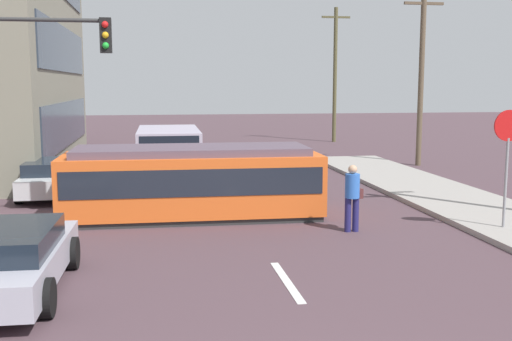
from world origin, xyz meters
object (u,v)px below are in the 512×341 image
Objects in this scene: pedestrian_crossing at (352,194)px; utility_pole_mid at (421,75)px; parked_sedan_far at (54,177)px; stop_sign at (508,144)px; traffic_light_mast at (35,79)px; utility_pole_far at (335,73)px; parked_sedan_mid at (4,259)px; streetcar_tram at (192,181)px; city_bus at (168,147)px.

pedestrian_crossing is 13.86m from utility_pole_mid.
stop_sign is at bearing -31.13° from parked_sedan_far.
traffic_light_mast is 0.64× the size of utility_pole_far.
utility_pole_far is (13.95, 26.70, 3.73)m from parked_sedan_mid.
parked_sedan_far is 13.75m from stop_sign.
streetcar_tram is 9.24m from city_bus.
pedestrian_crossing is 8.21m from traffic_light_mast.
utility_pole_mid is (10.74, 9.21, 3.03)m from streetcar_tram.
parked_sedan_mid and parked_sedan_far have the same top height.
city_bus is at bearing 53.76° from parked_sedan_far.
parked_sedan_far is 5.93m from traffic_light_mast.
stop_sign is at bearing -96.84° from utility_pole_far.
streetcar_tram is 14.47m from utility_pole_mid.
utility_pole_far is (6.53, 23.32, 3.41)m from pedestrian_crossing.
utility_pole_far reaches higher than parked_sedan_far.
pedestrian_crossing reaches higher than parked_sedan_mid.
pedestrian_crossing reaches higher than parked_sedan_far.
utility_pole_mid reaches higher than city_bus.
pedestrian_crossing is at bearing -32.13° from streetcar_tram.
parked_sedan_mid is at bearing -102.16° from city_bus.
pedestrian_crossing is at bearing -70.16° from city_bus.
city_bus is 0.65× the size of utility_pole_far.
parked_sedan_mid is 0.57× the size of utility_pole_mid.
parked_sedan_far is 1.48× the size of stop_sign.
city_bus is at bearing 109.84° from pedestrian_crossing.
streetcar_tram is 1.31× the size of traffic_light_mast.
pedestrian_crossing is 8.16m from parked_sedan_mid.
pedestrian_crossing is 0.31× the size of traffic_light_mast.
streetcar_tram is at bearing -116.24° from utility_pole_far.
stop_sign is 0.35× the size of utility_pole_far.
stop_sign reaches higher than pedestrian_crossing.
parked_sedan_far is at bearing 141.76° from pedestrian_crossing.
parked_sedan_mid is 9.75m from parked_sedan_far.
streetcar_tram reaches higher than pedestrian_crossing.
city_bus is 12.34m from pedestrian_crossing.
traffic_light_mast is at bearing -122.71° from utility_pole_far.
city_bus is (-0.40, 9.23, 0.02)m from streetcar_tram.
pedestrian_crossing is at bearing 168.80° from stop_sign.
utility_pole_mid reaches higher than parked_sedan_mid.
utility_pole_far reaches higher than streetcar_tram.
traffic_light_mast is at bearing -108.33° from city_bus.
parked_sedan_mid is 30.36m from utility_pole_far.
stop_sign is at bearing -57.56° from city_bus.
utility_pole_mid is (3.30, 12.31, 1.84)m from stop_sign.
parked_sedan_far is 22.69m from utility_pole_far.
streetcar_tram is 4.81m from traffic_light_mast.
traffic_light_mast is 0.69× the size of utility_pole_mid.
stop_sign is 24.31m from utility_pole_far.
parked_sedan_mid is 1.53× the size of stop_sign.
city_bus is 1.02× the size of traffic_light_mast.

